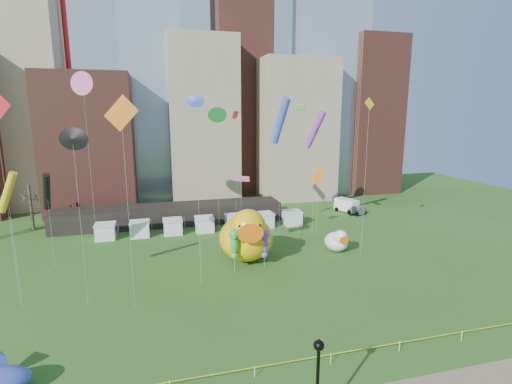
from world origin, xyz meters
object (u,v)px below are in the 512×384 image
object	(u,v)px
box_truck	(348,206)
lamppost	(318,375)
seahorse_green	(234,242)
seahorse_purple	(265,241)
small_duck	(337,241)
big_duck	(246,236)

from	to	relation	value
box_truck	lamppost	bearing A→B (deg)	-142.51
seahorse_green	lamppost	bearing A→B (deg)	-75.75
seahorse_green	seahorse_purple	size ratio (longest dim) A/B	1.11
seahorse_purple	box_truck	world-z (taller)	seahorse_purple
seahorse_green	seahorse_purple	distance (m)	3.98
seahorse_purple	box_truck	xyz separation A→B (m)	(23.03, 21.74, -2.10)
small_duck	lamppost	distance (m)	31.63
lamppost	seahorse_purple	bearing A→B (deg)	81.09
lamppost	box_truck	size ratio (longest dim) A/B	0.98
box_truck	seahorse_green	bearing A→B (deg)	-162.76
seahorse_purple	lamppost	xyz separation A→B (m)	(-3.89, -24.79, 0.36)
small_duck	lamppost	size ratio (longest dim) A/B	0.70
small_duck	seahorse_purple	xyz separation A→B (m)	(-11.25, -2.90, 1.87)
box_truck	seahorse_purple	bearing A→B (deg)	-159.11
seahorse_green	seahorse_purple	bearing A→B (deg)	23.21
big_duck	box_truck	distance (m)	31.18
big_duck	box_truck	bearing A→B (deg)	44.37
small_duck	seahorse_green	bearing A→B (deg)	-168.04
big_duck	seahorse_purple	size ratio (longest dim) A/B	2.02
big_duck	small_duck	distance (m)	13.01
seahorse_purple	lamppost	distance (m)	25.10
seahorse_purple	big_duck	bearing A→B (deg)	132.25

